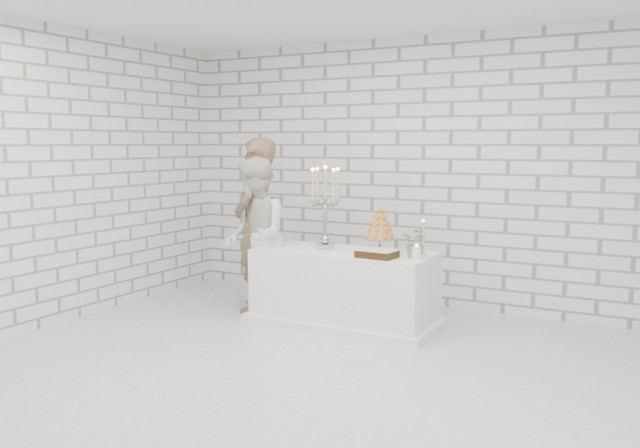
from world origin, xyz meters
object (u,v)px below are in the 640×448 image
at_px(bride, 255,237).
at_px(candelabra, 325,207).
at_px(cake_table, 344,287).
at_px(groom, 256,225).
at_px(croquembouche, 380,229).

bearing_deg(bride, candelabra, 68.54).
relative_size(cake_table, bride, 1.06).
bearing_deg(candelabra, cake_table, -7.63).
xyz_separation_m(groom, croquembouche, (1.45, 0.02, 0.04)).
bearing_deg(bride, croquembouche, 62.03).
bearing_deg(groom, croquembouche, 78.66).
distance_m(bride, candelabra, 0.83).
relative_size(cake_table, croquembouche, 3.76).
distance_m(groom, candelabra, 0.88).
distance_m(cake_table, croquembouche, 0.72).
height_order(cake_table, candelabra, candelabra).
xyz_separation_m(cake_table, groom, (-1.08, 0.02, 0.57)).
xyz_separation_m(groom, bride, (0.12, -0.20, -0.10)).
relative_size(groom, candelabra, 2.21).
bearing_deg(candelabra, croquembouche, 0.94).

